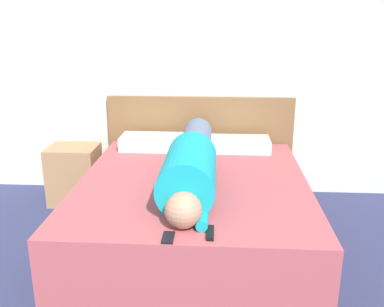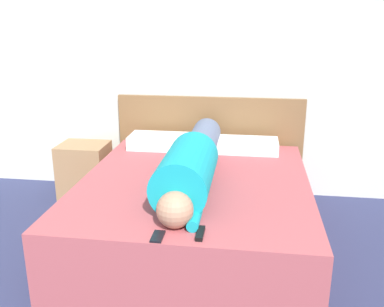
{
  "view_description": "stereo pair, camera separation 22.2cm",
  "coord_description": "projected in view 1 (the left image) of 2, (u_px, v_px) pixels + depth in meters",
  "views": [
    {
      "loc": [
        0.12,
        -0.7,
        1.69
      ],
      "look_at": [
        -0.06,
        2.16,
        0.79
      ],
      "focal_mm": 40.0,
      "sensor_mm": 36.0,
      "label": 1
    },
    {
      "loc": [
        0.34,
        -0.67,
        1.69
      ],
      "look_at": [
        -0.06,
        2.16,
        0.79
      ],
      "focal_mm": 40.0,
      "sensor_mm": 36.0,
      "label": 2
    }
  ],
  "objects": [
    {
      "name": "person_lying",
      "position": [
        191.0,
        163.0,
        3.1
      ],
      "size": [
        0.36,
        1.82,
        0.36
      ],
      "color": "tan",
      "rests_on": "bed"
    },
    {
      "name": "headboard",
      "position": [
        200.0,
        145.0,
        4.25
      ],
      "size": [
        1.82,
        0.04,
        0.97
      ],
      "color": "brown",
      "rests_on": "ground_plane"
    },
    {
      "name": "pillow_second",
      "position": [
        236.0,
        144.0,
        3.92
      ],
      "size": [
        0.61,
        0.32,
        0.11
      ],
      "color": "white",
      "rests_on": "bed"
    },
    {
      "name": "pillow_near_headboard",
      "position": [
        156.0,
        142.0,
        3.96
      ],
      "size": [
        0.64,
        0.32,
        0.12
      ],
      "color": "white",
      "rests_on": "bed"
    },
    {
      "name": "wall_back",
      "position": [
        207.0,
        61.0,
        4.07
      ],
      "size": [
        6.11,
        0.06,
        2.6
      ],
      "color": "silver",
      "rests_on": "ground_plane"
    },
    {
      "name": "tv_remote",
      "position": [
        210.0,
        233.0,
        2.39
      ],
      "size": [
        0.04,
        0.15,
        0.02
      ],
      "color": "black",
      "rests_on": "bed"
    },
    {
      "name": "bed",
      "position": [
        193.0,
        212.0,
        3.3
      ],
      "size": [
        1.7,
        1.98,
        0.54
      ],
      "color": "#A84C51",
      "rests_on": "ground_plane"
    },
    {
      "name": "cell_phone",
      "position": [
        168.0,
        238.0,
        2.35
      ],
      "size": [
        0.06,
        0.13,
        0.01
      ],
      "color": "black",
      "rests_on": "bed"
    },
    {
      "name": "nightstand",
      "position": [
        75.0,
        174.0,
        4.06
      ],
      "size": [
        0.45,
        0.38,
        0.55
      ],
      "color": "#A37A51",
      "rests_on": "ground_plane"
    }
  ]
}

